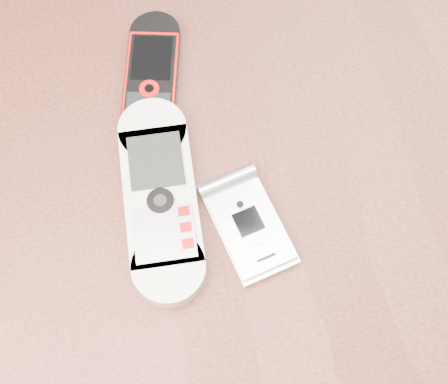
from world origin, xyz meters
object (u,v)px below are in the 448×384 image
(nokia_black_red, at_px, (151,84))
(motorola_razr, at_px, (249,227))
(table, at_px, (219,238))
(nokia_white, at_px, (161,197))

(nokia_black_red, height_order, motorola_razr, same)
(nokia_black_red, bearing_deg, table, -58.61)
(nokia_black_red, bearing_deg, motorola_razr, -55.60)
(table, bearing_deg, motorola_razr, -60.75)
(nokia_white, height_order, motorola_razr, nokia_white)
(motorola_razr, bearing_deg, table, 107.96)
(nokia_white, height_order, nokia_black_red, nokia_white)
(table, height_order, nokia_white, nokia_white)
(nokia_black_red, relative_size, motorola_razr, 1.56)
(nokia_black_red, bearing_deg, nokia_white, -81.44)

